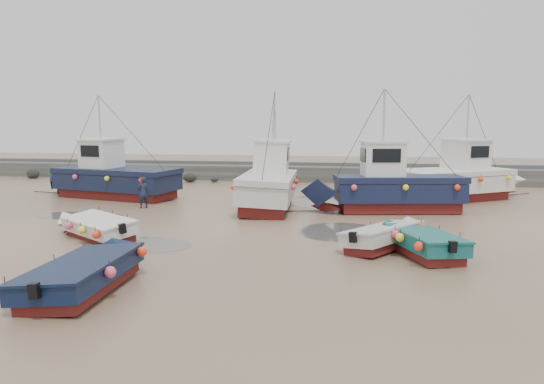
{
  "coord_description": "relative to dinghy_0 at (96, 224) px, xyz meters",
  "views": [
    {
      "loc": [
        5.49,
        -20.13,
        4.33
      ],
      "look_at": [
        0.72,
        3.3,
        1.4
      ],
      "focal_mm": 35.0,
      "sensor_mm": 36.0,
      "label": 1
    }
  ],
  "objects": [
    {
      "name": "person",
      "position": [
        -1.58,
        7.59,
        -0.55
      ],
      "size": [
        0.73,
        0.72,
        1.7
      ],
      "primitive_type": "imported",
      "rotation": [
        0.0,
        0.0,
        3.91
      ],
      "color": "#1A2134",
      "rests_on": "ground"
    },
    {
      "name": "dinghy_1",
      "position": [
        3.24,
        -6.0,
        -0.01
      ],
      "size": [
        2.48,
        6.68,
        1.43
      ],
      "rotation": [
        0.0,
        0.0,
        0.08
      ],
      "color": "maroon",
      "rests_on": "ground"
    },
    {
      "name": "puddle_a",
      "position": [
        2.1,
        -0.82,
        -0.54
      ],
      "size": [
        4.22,
        4.22,
        0.01
      ],
      "primitive_type": "cylinder",
      "color": "#504B41",
      "rests_on": "ground"
    },
    {
      "name": "puddle_b",
      "position": [
        9.32,
        3.19,
        -0.54
      ],
      "size": [
        3.64,
        3.64,
        0.01
      ],
      "primitive_type": "cylinder",
      "color": "#504B41",
      "rests_on": "ground"
    },
    {
      "name": "cabin_boat_0",
      "position": [
        -5.52,
        11.16,
        0.76
      ],
      "size": [
        11.14,
        4.85,
        6.22
      ],
      "rotation": [
        0.0,
        0.0,
        1.34
      ],
      "color": "maroon",
      "rests_on": "ground"
    },
    {
      "name": "seawall",
      "position": [
        5.41,
        23.45,
        0.08
      ],
      "size": [
        60.0,
        4.92,
        1.5
      ],
      "color": "#5E5E59",
      "rests_on": "ground"
    },
    {
      "name": "ground",
      "position": [
        5.36,
        1.46,
        -0.55
      ],
      "size": [
        120.0,
        120.0,
        0.0
      ],
      "primitive_type": "plane",
      "color": "#9E7F60",
      "rests_on": "ground"
    },
    {
      "name": "cabin_boat_3",
      "position": [
        15.55,
        14.37,
        0.78
      ],
      "size": [
        9.2,
        7.57,
        6.22
      ],
      "rotation": [
        0.0,
        0.0,
        -0.92
      ],
      "color": "maroon",
      "rests_on": "ground"
    },
    {
      "name": "puddle_c",
      "position": [
        -3.59,
        4.62,
        -0.54
      ],
      "size": [
        4.54,
        4.54,
        0.01
      ],
      "primitive_type": "cylinder",
      "color": "#504B41",
      "rests_on": "ground"
    },
    {
      "name": "puddle_d",
      "position": [
        8.65,
        12.3,
        -0.54
      ],
      "size": [
        6.05,
        6.05,
        0.01
      ],
      "primitive_type": "cylinder",
      "color": "#504B41",
      "rests_on": "ground"
    },
    {
      "name": "dinghy_0",
      "position": [
        0.0,
        0.0,
        0.0
      ],
      "size": [
        5.35,
        4.02,
        1.43
      ],
      "rotation": [
        0.0,
        0.0,
        0.97
      ],
      "color": "maroon",
      "rests_on": "ground"
    },
    {
      "name": "dinghy_2",
      "position": [
        12.23,
        -0.19,
        0.01
      ],
      "size": [
        3.05,
        5.5,
        1.43
      ],
      "rotation": [
        0.0,
        0.0,
        0.4
      ],
      "color": "maroon",
      "rests_on": "ground"
    },
    {
      "name": "cabin_boat_1",
      "position": [
        4.95,
        9.32,
        0.77
      ],
      "size": [
        3.55,
        10.8,
        6.22
      ],
      "rotation": [
        0.0,
        0.0,
        0.11
      ],
      "color": "maroon",
      "rests_on": "ground"
    },
    {
      "name": "cabin_boat_2",
      "position": [
        11.25,
        8.83,
        0.81
      ],
      "size": [
        9.59,
        3.92,
        6.22
      ],
      "rotation": [
        0.0,
        0.0,
        1.79
      ],
      "color": "maroon",
      "rests_on": "ground"
    },
    {
      "name": "dinghy_3",
      "position": [
        11.26,
        0.52,
        0.0
      ],
      "size": [
        3.66,
        5.27,
        1.43
      ],
      "rotation": [
        0.0,
        0.0,
        -0.55
      ],
      "color": "maroon",
      "rests_on": "ground"
    }
  ]
}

